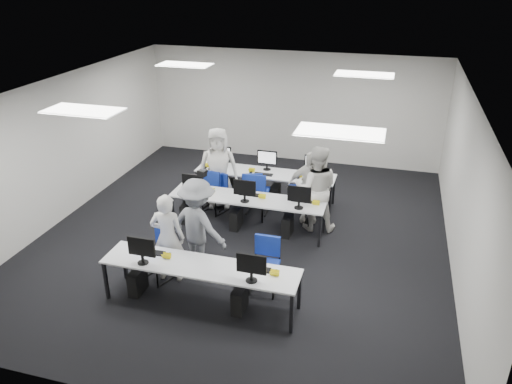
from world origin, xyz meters
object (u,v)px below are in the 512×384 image
(student_0, at_px, (168,238))
(student_2, at_px, (218,168))
(desk_mid, at_px, (247,200))
(chair_2, at_px, (216,200))
(desk_front, at_px, (200,268))
(chair_5, at_px, (216,195))
(chair_0, at_px, (159,264))
(chair_7, at_px, (312,210))
(chair_4, at_px, (298,214))
(chair_6, at_px, (258,199))
(photographer, at_px, (198,225))
(student_3, at_px, (309,187))
(chair_1, at_px, (265,274))
(chair_3, at_px, (252,205))
(student_1, at_px, (316,188))

(student_0, xyz_separation_m, student_2, (-0.15, 3.00, 0.11))
(desk_mid, height_order, chair_2, chair_2)
(desk_front, distance_m, desk_mid, 2.60)
(desk_mid, distance_m, student_2, 1.35)
(desk_front, distance_m, chair_5, 3.60)
(chair_0, height_order, chair_7, chair_0)
(chair_7, xyz_separation_m, student_2, (-2.16, 0.19, 0.65))
(desk_front, relative_size, desk_mid, 1.00)
(chair_4, distance_m, chair_7, 0.36)
(chair_5, distance_m, chair_6, 0.97)
(desk_mid, bearing_deg, chair_6, 91.36)
(photographer, bearing_deg, desk_mid, -87.09)
(chair_6, height_order, student_0, student_0)
(student_3, bearing_deg, photographer, -128.57)
(chair_0, distance_m, chair_6, 3.14)
(chair_1, distance_m, chair_5, 3.35)
(desk_front, bearing_deg, photographer, 113.27)
(desk_front, height_order, chair_4, chair_4)
(chair_3, distance_m, student_0, 2.77)
(desk_front, height_order, chair_7, chair_7)
(chair_1, relative_size, student_1, 0.52)
(desk_mid, bearing_deg, student_3, 33.97)
(chair_0, distance_m, chair_4, 3.25)
(desk_front, bearing_deg, chair_0, 154.05)
(chair_0, relative_size, chair_6, 0.96)
(student_2, bearing_deg, photographer, -93.60)
(student_3, relative_size, photographer, 0.89)
(student_0, height_order, student_3, student_0)
(chair_0, relative_size, photographer, 0.52)
(chair_7, height_order, student_2, student_2)
(chair_7, xyz_separation_m, student_0, (-2.01, -2.81, 0.55))
(desk_mid, distance_m, photographer, 1.69)
(photographer, bearing_deg, chair_0, 58.45)
(desk_front, bearing_deg, desk_mid, 90.00)
(desk_mid, bearing_deg, student_2, 135.69)
(desk_front, xyz_separation_m, student_0, (-0.80, 0.53, 0.13))
(desk_mid, height_order, student_0, student_0)
(student_0, xyz_separation_m, student_3, (1.93, 2.83, -0.03))
(chair_0, distance_m, photographer, 0.96)
(student_0, distance_m, photographer, 0.59)
(chair_4, bearing_deg, student_0, -143.25)
(desk_mid, xyz_separation_m, student_2, (-0.95, 0.93, 0.24))
(chair_5, xyz_separation_m, photographer, (0.57, -2.46, 0.58))
(chair_0, height_order, student_0, student_0)
(chair_1, bearing_deg, photographer, 166.07)
(chair_3, xyz_separation_m, chair_7, (1.27, 0.19, -0.04))
(chair_2, height_order, student_3, student_3)
(chair_7, distance_m, photographer, 2.94)
(chair_5, xyz_separation_m, student_1, (2.32, -0.38, 0.61))
(chair_5, bearing_deg, desk_front, -64.04)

